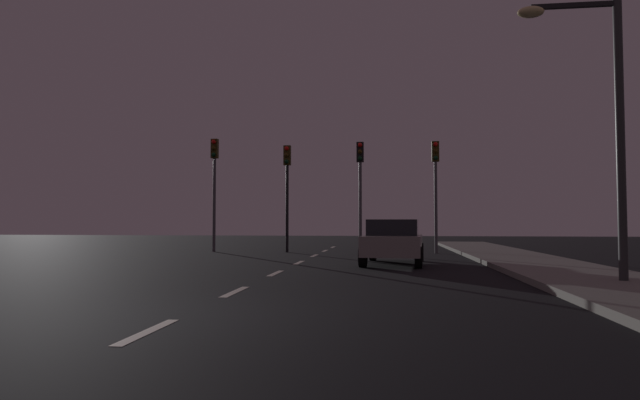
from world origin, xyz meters
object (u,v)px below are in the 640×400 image
at_px(traffic_signal_far_right, 436,175).
at_px(traffic_signal_center_left, 287,177).
at_px(traffic_signal_far_left, 214,173).
at_px(street_lamp_right, 600,108).
at_px(car_stopped_ahead, 394,241).
at_px(traffic_signal_center_right, 360,175).

bearing_deg(traffic_signal_far_right, traffic_signal_center_left, -180.00).
bearing_deg(traffic_signal_far_left, traffic_signal_center_left, -0.01).
height_order(traffic_signal_center_left, street_lamp_right, street_lamp_right).
bearing_deg(car_stopped_ahead, street_lamp_right, -53.22).
relative_size(traffic_signal_far_right, car_stopped_ahead, 1.19).
bearing_deg(traffic_signal_far_right, car_stopped_ahead, -106.98).
relative_size(traffic_signal_center_right, street_lamp_right, 0.82).
height_order(traffic_signal_center_right, car_stopped_ahead, traffic_signal_center_right).
relative_size(traffic_signal_far_left, street_lamp_right, 0.86).
height_order(traffic_signal_center_left, traffic_signal_far_right, traffic_signal_far_right).
bearing_deg(traffic_signal_center_right, traffic_signal_far_left, 180.00).
bearing_deg(car_stopped_ahead, traffic_signal_far_left, 142.09).
distance_m(car_stopped_ahead, street_lamp_right, 7.73).
bearing_deg(traffic_signal_center_left, street_lamp_right, -53.31).
relative_size(traffic_signal_center_right, car_stopped_ahead, 1.20).
bearing_deg(traffic_signal_far_right, traffic_signal_far_left, 180.00).
bearing_deg(street_lamp_right, traffic_signal_center_right, 115.09).
xyz_separation_m(traffic_signal_center_left, car_stopped_ahead, (4.72, -6.36, -2.68)).
distance_m(traffic_signal_center_left, traffic_signal_far_right, 6.66).
bearing_deg(car_stopped_ahead, traffic_signal_center_left, 126.61).
xyz_separation_m(traffic_signal_center_right, traffic_signal_far_right, (3.33, -0.00, -0.02)).
height_order(traffic_signal_far_right, street_lamp_right, street_lamp_right).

